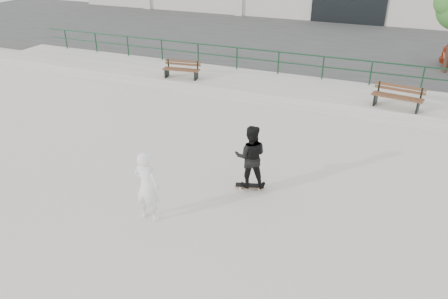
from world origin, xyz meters
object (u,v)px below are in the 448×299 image
at_px(standing_skater, 251,157).
at_px(seated_skater, 147,186).
at_px(bench_right, 398,97).
at_px(bench_left, 182,70).
at_px(skateboard, 250,186).

bearing_deg(standing_skater, seated_skater, 33.87).
bearing_deg(bench_right, bench_left, -172.37).
bearing_deg(bench_left, seated_skater, -74.91).
height_order(bench_right, seated_skater, seated_skater).
bearing_deg(standing_skater, bench_right, -134.50).
xyz_separation_m(skateboard, seated_skater, (-1.80, -2.28, 0.84)).
height_order(skateboard, seated_skater, seated_skater).
height_order(bench_right, skateboard, bench_right).
relative_size(skateboard, standing_skater, 0.45).
distance_m(bench_right, standing_skater, 7.38).
xyz_separation_m(bench_right, seated_skater, (-5.12, -8.87, 0.01)).
bearing_deg(bench_left, standing_skater, -57.98).
distance_m(bench_right, seated_skater, 10.24).
relative_size(bench_left, seated_skater, 0.92).
bearing_deg(standing_skater, skateboard, 53.77).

